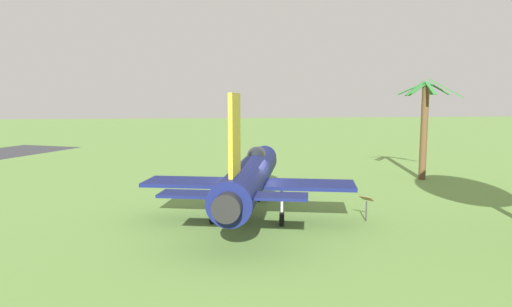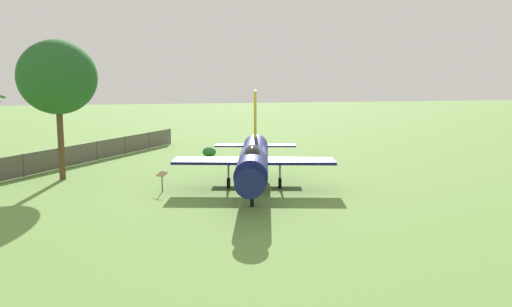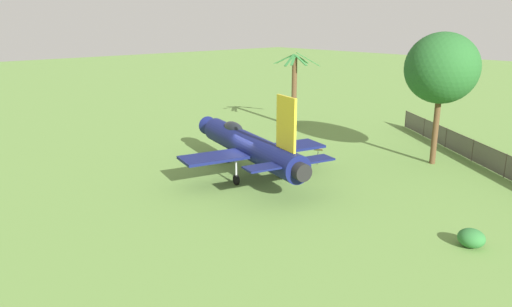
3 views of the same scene
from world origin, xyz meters
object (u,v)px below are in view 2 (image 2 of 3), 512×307
(shade_tree, at_px, (57,77))
(shrub_near_fence, at_px, (209,152))
(display_jet, at_px, (254,159))
(info_plaque, at_px, (162,177))

(shade_tree, distance_m, shrub_near_fence, 14.01)
(shade_tree, bearing_deg, display_jet, 59.01)
(shade_tree, relative_size, info_plaque, 7.59)
(display_jet, relative_size, info_plaque, 11.22)
(display_jet, bearing_deg, shade_tree, -107.13)
(shrub_near_fence, bearing_deg, info_plaque, -19.14)
(shade_tree, bearing_deg, info_plaque, 49.79)
(display_jet, height_order, shrub_near_fence, display_jet)
(shade_tree, xyz_separation_m, info_plaque, (5.03, 5.95, -5.51))
(shade_tree, height_order, info_plaque, shade_tree)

